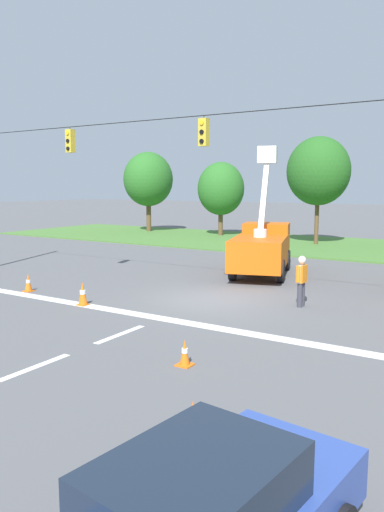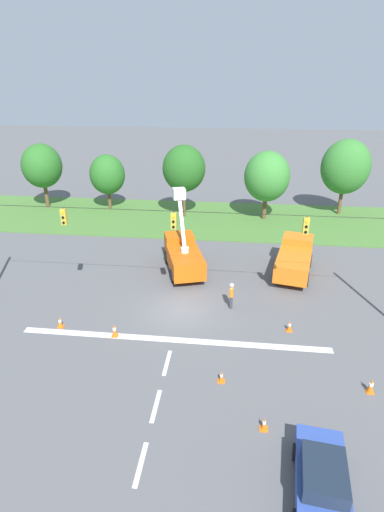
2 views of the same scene
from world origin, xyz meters
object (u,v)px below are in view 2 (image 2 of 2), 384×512
Objects in this scene: utility_truck_bucket_lift at (183,254)px; traffic_cone_lane_edge_a at (371,385)px; tree_far_west at (42,166)px; traffic_cone_foreground_left at (221,377)px; sedan_blue at (322,480)px; road_worker at (231,294)px; tree_far_east at (346,167)px; traffic_cone_mid_left at (264,424)px; tree_west at (107,175)px; traffic_cone_near_bucket at (290,326)px; utility_truck_support_near at (295,259)px; traffic_cone_far_left at (114,330)px; traffic_cone_lane_edge_b at (316,431)px; traffic_cone_foreground_right at (60,322)px; tree_east at (267,177)px; tree_centre at (184,169)px.

traffic_cone_lane_edge_a is at bearing -48.78° from utility_truck_bucket_lift.
tree_far_west is 11.32× the size of traffic_cone_foreground_left.
road_worker is (-3.44, 12.35, 0.21)m from sedan_blue.
traffic_cone_mid_left is at bearing -107.51° from tree_far_east.
traffic_cone_near_bucket is at bearing -51.37° from tree_west.
utility_truck_support_near reaches higher than traffic_cone_far_left.
utility_truck_bucket_lift is at bearing -39.45° from tree_far_west.
tree_west is 23.50m from utility_truck_support_near.
traffic_cone_mid_left is 9.97m from traffic_cone_far_left.
traffic_cone_lane_edge_b is at bearing -30.39° from traffic_cone_far_left.
traffic_cone_foreground_left and traffic_cone_mid_left have the same top height.
traffic_cone_foreground_right is at bearing 146.11° from sedan_blue.
traffic_cone_lane_edge_a is (-4.38, -27.27, -4.73)m from tree_far_east.
tree_east is at bearing -3.69° from tree_far_west.
tree_far_east is 33.92m from sedan_blue.
tree_west is at bearing 120.95° from traffic_cone_lane_edge_b.
road_worker is at bearing -99.49° from tree_east.
sedan_blue is 5.54× the size of traffic_cone_lane_edge_a.
tree_east is 8.68× the size of traffic_cone_lane_edge_a.
traffic_cone_far_left reaches higher than traffic_cone_lane_edge_a.
sedan_blue reaches higher than traffic_cone_near_bucket.
tree_centre is at bearing 106.74° from road_worker.
utility_truck_support_near reaches higher than traffic_cone_lane_edge_a.
tree_centre reaches higher than road_worker.
tree_west is 1.35× the size of sedan_blue.
tree_centre is 16.23m from utility_truck_support_near.
traffic_cone_foreground_right is at bearing -175.28° from traffic_cone_near_bucket.
utility_truck_support_near reaches higher than sedan_blue.
tree_west is at bearing 128.63° from traffic_cone_near_bucket.
utility_truck_bucket_lift reaches higher than sedan_blue.
traffic_cone_far_left reaches higher than traffic_cone_lane_edge_b.
traffic_cone_far_left is at bearing -107.12° from utility_truck_bucket_lift.
tree_west is at bearing -178.27° from tree_far_east.
utility_truck_support_near is 12.60m from traffic_cone_lane_edge_a.
traffic_cone_foreground_right is 3.52m from traffic_cone_far_left.
sedan_blue reaches higher than traffic_cone_lane_edge_a.
tree_far_west is at bearing 137.50° from road_worker.
traffic_cone_near_bucket is at bearing -108.64° from tree_far_east.
traffic_cone_foreground_right is at bearing 168.03° from traffic_cone_lane_edge_a.
utility_truck_bucket_lift is (17.49, -14.39, -3.32)m from tree_far_west.
utility_truck_support_near is (9.92, -12.23, -3.92)m from tree_centre.
traffic_cone_far_left is at bearing 149.61° from traffic_cone_lane_edge_b.
tree_east reaches higher than traffic_cone_foreground_right.
utility_truck_bucket_lift is 10.00× the size of traffic_cone_mid_left.
sedan_blue is (0.44, -30.27, -3.71)m from tree_east.
tree_far_west is 1.13× the size of utility_truck_bucket_lift.
traffic_cone_lane_edge_b is at bearing -49.63° from tree_far_west.
traffic_cone_near_bucket is at bearing 124.88° from traffic_cone_lane_edge_a.
utility_truck_bucket_lift is 10.52m from traffic_cone_foreground_right.
traffic_cone_foreground_left is 0.77× the size of traffic_cone_lane_edge_a.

